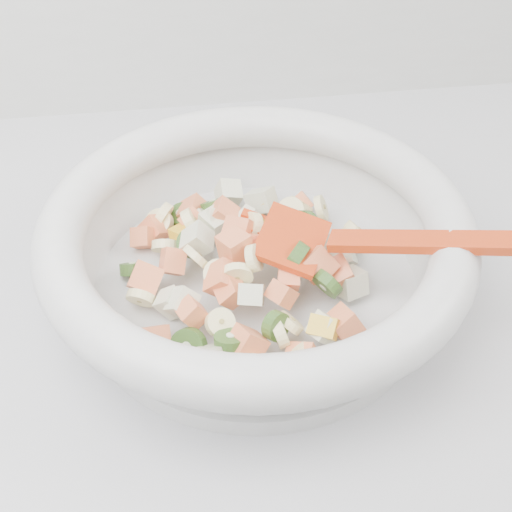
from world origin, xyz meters
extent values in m
cube|color=#9E9FA4|center=(0.00, 1.45, 0.45)|extent=(2.00, 0.60, 0.90)
cylinder|color=beige|center=(0.00, 1.39, 0.91)|extent=(0.29, 0.29, 0.02)
torus|color=beige|center=(0.00, 1.39, 0.97)|extent=(0.35, 0.35, 0.04)
cylinder|color=#FFF6AA|center=(-0.02, 1.37, 0.95)|extent=(0.04, 0.01, 0.04)
cylinder|color=#FFF6AA|center=(0.03, 1.41, 0.95)|extent=(0.03, 0.04, 0.03)
cylinder|color=#FFF6AA|center=(0.02, 1.32, 0.94)|extent=(0.02, 0.03, 0.03)
cylinder|color=#FFF6AA|center=(-0.08, 1.44, 0.93)|extent=(0.03, 0.03, 0.03)
cylinder|color=#FFF6AA|center=(0.04, 1.46, 0.94)|extent=(0.04, 0.03, 0.03)
cylinder|color=#FFF6AA|center=(0.08, 1.42, 0.93)|extent=(0.03, 0.04, 0.03)
cylinder|color=#FFF6AA|center=(-0.02, 1.40, 0.96)|extent=(0.03, 0.02, 0.03)
cylinder|color=#FFF6AA|center=(-0.02, 1.29, 0.93)|extent=(0.03, 0.03, 0.03)
cylinder|color=#FFF6AA|center=(-0.08, 1.48, 0.93)|extent=(0.03, 0.04, 0.04)
cylinder|color=#FFF6AA|center=(0.01, 1.32, 0.94)|extent=(0.02, 0.03, 0.03)
cylinder|color=#FFF6AA|center=(-0.08, 1.47, 0.93)|extent=(0.03, 0.03, 0.03)
cylinder|color=#FFF6AA|center=(0.09, 1.43, 0.93)|extent=(0.03, 0.04, 0.03)
cylinder|color=#FFF6AA|center=(-0.03, 1.37, 0.95)|extent=(0.03, 0.03, 0.02)
cylinder|color=#FFF6AA|center=(0.05, 1.44, 0.93)|extent=(0.03, 0.03, 0.03)
cylinder|color=#FFF6AA|center=(-0.05, 1.40, 0.95)|extent=(0.02, 0.03, 0.04)
cylinder|color=#FFF6AA|center=(0.02, 1.29, 0.93)|extent=(0.03, 0.04, 0.03)
cylinder|color=#FFF6AA|center=(-0.01, 1.37, 0.96)|extent=(0.02, 0.03, 0.03)
cylinder|color=#FFF6AA|center=(0.00, 1.42, 0.96)|extent=(0.02, 0.04, 0.04)
cylinder|color=#FFF6AA|center=(-0.10, 1.37, 0.93)|extent=(0.03, 0.02, 0.03)
cylinder|color=#FFF6AA|center=(0.04, 1.40, 0.94)|extent=(0.02, 0.04, 0.03)
cylinder|color=#FFF6AA|center=(-0.04, 1.33, 0.94)|extent=(0.03, 0.03, 0.02)
cylinder|color=#FFF6AA|center=(-0.05, 1.45, 0.94)|extent=(0.02, 0.03, 0.03)
cylinder|color=#FFF6AA|center=(0.07, 1.46, 0.94)|extent=(0.02, 0.03, 0.03)
cylinder|color=#FFF6AA|center=(0.05, 1.47, 0.93)|extent=(0.03, 0.03, 0.02)
cube|color=#FF8B50|center=(-0.01, 1.39, 0.96)|extent=(0.02, 0.03, 0.03)
cube|color=#FF8B50|center=(-0.08, 1.47, 0.92)|extent=(0.04, 0.03, 0.04)
cube|color=#FF8B50|center=(0.05, 1.48, 0.93)|extent=(0.03, 0.03, 0.03)
cube|color=#FF8B50|center=(-0.01, 1.41, 0.96)|extent=(0.03, 0.04, 0.03)
cube|color=#FF8B50|center=(-0.05, 1.46, 0.93)|extent=(0.03, 0.03, 0.03)
cube|color=#FF8B50|center=(-0.09, 1.45, 0.93)|extent=(0.02, 0.03, 0.03)
cube|color=#FF8B50|center=(0.02, 1.30, 0.93)|extent=(0.03, 0.03, 0.03)
cube|color=#FF8B50|center=(0.06, 1.32, 0.93)|extent=(0.03, 0.03, 0.03)
cube|color=#FF8B50|center=(0.05, 1.37, 0.95)|extent=(0.03, 0.04, 0.04)
cube|color=#FF8B50|center=(-0.05, 1.49, 0.93)|extent=(0.03, 0.03, 0.03)
cube|color=#FF8B50|center=(0.03, 1.42, 0.95)|extent=(0.03, 0.03, 0.04)
cube|color=#FF8B50|center=(0.06, 1.37, 0.94)|extent=(0.03, 0.03, 0.03)
cube|color=#FF8B50|center=(0.02, 1.36, 0.95)|extent=(0.02, 0.02, 0.02)
cube|color=#FF8B50|center=(-0.07, 1.40, 0.94)|extent=(0.03, 0.03, 0.03)
cube|color=#FF8B50|center=(-0.02, 1.31, 0.94)|extent=(0.04, 0.03, 0.04)
cube|color=#FF8B50|center=(-0.02, 1.46, 0.94)|extent=(0.03, 0.03, 0.03)
cube|color=#FF8B50|center=(-0.09, 1.39, 0.94)|extent=(0.03, 0.04, 0.04)
cube|color=#FF8B50|center=(-0.06, 1.34, 0.94)|extent=(0.03, 0.02, 0.03)
cube|color=#FF8B50|center=(-0.02, 1.39, 0.96)|extent=(0.03, 0.03, 0.03)
cube|color=#FF8B50|center=(-0.09, 1.33, 0.93)|extent=(0.03, 0.03, 0.03)
cube|color=#FF8B50|center=(-0.03, 1.36, 0.94)|extent=(0.03, 0.02, 0.03)
cube|color=#FF8B50|center=(0.01, 1.35, 0.95)|extent=(0.03, 0.03, 0.02)
cube|color=#FF8B50|center=(-0.03, 1.37, 0.95)|extent=(0.04, 0.03, 0.04)
cylinder|color=#4E9130|center=(-0.05, 1.43, 0.94)|extent=(0.03, 0.03, 0.03)
cylinder|color=#4E9130|center=(-0.06, 1.32, 0.93)|extent=(0.03, 0.03, 0.04)
cylinder|color=#4E9130|center=(-0.10, 1.42, 0.92)|extent=(0.03, 0.03, 0.03)
cylinder|color=#4E9130|center=(0.03, 1.38, 0.96)|extent=(0.03, 0.03, 0.03)
cylinder|color=#4E9130|center=(-0.06, 1.49, 0.92)|extent=(0.03, 0.03, 0.02)
cylinder|color=#4E9130|center=(0.04, 1.42, 0.95)|extent=(0.03, 0.03, 0.03)
cylinder|color=#4E9130|center=(0.00, 1.32, 0.94)|extent=(0.03, 0.03, 0.03)
cylinder|color=#4E9130|center=(0.05, 1.36, 0.94)|extent=(0.03, 0.04, 0.04)
cylinder|color=#4E9130|center=(-0.03, 1.48, 0.94)|extent=(0.03, 0.03, 0.03)
cylinder|color=#4E9130|center=(-0.03, 1.31, 0.94)|extent=(0.04, 0.04, 0.02)
cube|color=beige|center=(-0.01, 1.35, 0.95)|extent=(0.02, 0.03, 0.03)
cube|color=beige|center=(-0.03, 1.46, 0.94)|extent=(0.02, 0.03, 0.03)
cube|color=beige|center=(-0.05, 1.42, 0.94)|extent=(0.03, 0.03, 0.03)
cube|color=beige|center=(-0.07, 1.35, 0.94)|extent=(0.03, 0.03, 0.03)
cube|color=beige|center=(0.07, 1.37, 0.93)|extent=(0.03, 0.03, 0.03)
cube|color=beige|center=(0.00, 1.45, 0.94)|extent=(0.03, 0.02, 0.03)
cube|color=beige|center=(-0.07, 1.36, 0.93)|extent=(0.03, 0.03, 0.03)
cube|color=beige|center=(-0.04, 1.46, 0.93)|extent=(0.03, 0.03, 0.03)
cube|color=beige|center=(-0.01, 1.50, 0.93)|extent=(0.03, 0.03, 0.03)
cube|color=beige|center=(0.07, 1.40, 0.93)|extent=(0.03, 0.03, 0.03)
cube|color=beige|center=(0.04, 1.32, 0.93)|extent=(0.03, 0.03, 0.03)
cube|color=beige|center=(-0.04, 1.30, 0.93)|extent=(0.03, 0.04, 0.04)
cube|color=beige|center=(-0.03, 1.45, 0.94)|extent=(0.03, 0.03, 0.02)
cube|color=beige|center=(0.02, 1.49, 0.93)|extent=(0.03, 0.04, 0.03)
cube|color=beige|center=(0.06, 1.41, 0.94)|extent=(0.02, 0.03, 0.02)
cube|color=yellow|center=(0.01, 1.41, 0.95)|extent=(0.03, 0.03, 0.02)
cube|color=yellow|center=(-0.06, 1.45, 0.93)|extent=(0.03, 0.03, 0.02)
cube|color=yellow|center=(0.00, 1.41, 0.95)|extent=(0.03, 0.03, 0.02)
cube|color=yellow|center=(0.04, 1.32, 0.94)|extent=(0.03, 0.03, 0.02)
cube|color=yellow|center=(0.02, 1.49, 0.93)|extent=(0.03, 0.02, 0.03)
cube|color=yellow|center=(-0.02, 1.29, 0.93)|extent=(0.03, 0.02, 0.02)
cube|color=#B93310|center=(0.03, 1.39, 0.96)|extent=(0.07, 0.08, 0.02)
cube|color=#B93310|center=(0.00, 1.43, 0.96)|extent=(0.03, 0.02, 0.01)
cube|color=#B93310|center=(0.00, 1.41, 0.96)|extent=(0.03, 0.02, 0.01)
cube|color=#B93310|center=(-0.01, 1.40, 0.96)|extent=(0.03, 0.02, 0.01)
cube|color=#B93310|center=(-0.01, 1.39, 0.96)|extent=(0.03, 0.02, 0.01)
cube|color=#B93310|center=(0.14, 1.34, 0.99)|extent=(0.18, 0.10, 0.05)
camera|label=1|loc=(-0.06, 0.96, 1.34)|focal=50.00mm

